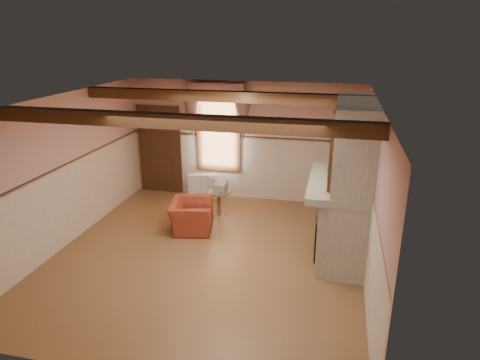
% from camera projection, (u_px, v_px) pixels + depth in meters
% --- Properties ---
extents(floor, '(5.50, 6.00, 0.01)m').
position_uv_depth(floor, '(207.00, 255.00, 7.78)').
color(floor, brown).
rests_on(floor, ground).
extents(ceiling, '(5.50, 6.00, 0.01)m').
position_uv_depth(ceiling, '(203.00, 101.00, 6.86)').
color(ceiling, silver).
rests_on(ceiling, wall_back).
extents(wall_back, '(5.50, 0.02, 2.80)m').
position_uv_depth(wall_back, '(243.00, 141.00, 10.08)').
color(wall_back, tan).
rests_on(wall_back, floor).
extents(wall_front, '(5.50, 0.02, 2.80)m').
position_uv_depth(wall_front, '(122.00, 274.00, 4.56)').
color(wall_front, tan).
rests_on(wall_front, floor).
extents(wall_left, '(0.02, 6.00, 2.80)m').
position_uv_depth(wall_left, '(63.00, 172.00, 7.90)').
color(wall_left, tan).
rests_on(wall_left, floor).
extents(wall_right, '(0.02, 6.00, 2.80)m').
position_uv_depth(wall_right, '(372.00, 196.00, 6.74)').
color(wall_right, tan).
rests_on(wall_right, floor).
extents(wainscot, '(5.50, 6.00, 1.50)m').
position_uv_depth(wainscot, '(206.00, 217.00, 7.54)').
color(wainscot, beige).
rests_on(wainscot, floor).
extents(chair_rail, '(5.50, 6.00, 0.08)m').
position_uv_depth(chair_rail, '(205.00, 177.00, 7.29)').
color(chair_rail, black).
rests_on(chair_rail, wainscot).
extents(firebox, '(0.20, 0.95, 0.90)m').
position_uv_depth(firebox, '(322.00, 229.00, 7.76)').
color(firebox, black).
rests_on(firebox, floor).
extents(armchair, '(0.99, 1.09, 0.61)m').
position_uv_depth(armchair, '(191.00, 215.00, 8.70)').
color(armchair, maroon).
rests_on(armchair, floor).
extents(side_table, '(0.64, 0.64, 0.55)m').
position_uv_depth(side_table, '(219.00, 203.00, 9.41)').
color(side_table, brown).
rests_on(side_table, floor).
extents(book_stack, '(0.26, 0.32, 0.20)m').
position_uv_depth(book_stack, '(220.00, 187.00, 9.28)').
color(book_stack, '#B7AD8C').
rests_on(book_stack, side_table).
extents(radiator, '(0.72, 0.33, 0.60)m').
position_uv_depth(radiator, '(203.00, 186.00, 10.37)').
color(radiator, white).
rests_on(radiator, floor).
extents(bowl, '(0.38, 0.38, 0.09)m').
position_uv_depth(bowl, '(340.00, 179.00, 7.30)').
color(bowl, brown).
rests_on(bowl, mantel).
extents(mantel_clock, '(0.14, 0.24, 0.20)m').
position_uv_depth(mantel_clock, '(340.00, 165.00, 7.88)').
color(mantel_clock, black).
rests_on(mantel_clock, mantel).
extents(oil_lamp, '(0.11, 0.11, 0.28)m').
position_uv_depth(oil_lamp, '(341.00, 163.00, 7.89)').
color(oil_lamp, gold).
rests_on(oil_lamp, mantel).
extents(candle_red, '(0.06, 0.06, 0.16)m').
position_uv_depth(candle_red, '(340.00, 187.00, 6.82)').
color(candle_red, '#A81B14').
rests_on(candle_red, mantel).
extents(jar_yellow, '(0.06, 0.06, 0.12)m').
position_uv_depth(jar_yellow, '(340.00, 180.00, 7.20)').
color(jar_yellow, yellow).
rests_on(jar_yellow, mantel).
extents(fireplace, '(0.85, 2.00, 2.80)m').
position_uv_depth(fireplace, '(350.00, 182.00, 7.36)').
color(fireplace, gray).
rests_on(fireplace, floor).
extents(mantel, '(1.05, 2.05, 0.12)m').
position_uv_depth(mantel, '(340.00, 183.00, 7.41)').
color(mantel, gray).
rests_on(mantel, fireplace).
extents(overmantel_mirror, '(0.06, 1.44, 1.04)m').
position_uv_depth(overmantel_mirror, '(331.00, 149.00, 7.25)').
color(overmantel_mirror, silver).
rests_on(overmantel_mirror, fireplace).
extents(door, '(1.10, 0.10, 2.10)m').
position_uv_depth(door, '(160.00, 151.00, 10.59)').
color(door, black).
rests_on(door, floor).
extents(window, '(1.06, 0.08, 2.02)m').
position_uv_depth(window, '(218.00, 130.00, 10.10)').
color(window, white).
rests_on(window, wall_back).
extents(window_drapes, '(1.30, 0.14, 1.40)m').
position_uv_depth(window_drapes, '(217.00, 105.00, 9.82)').
color(window_drapes, gray).
rests_on(window_drapes, wall_back).
extents(ceiling_beam_front, '(5.50, 0.18, 0.20)m').
position_uv_depth(ceiling_beam_front, '(176.00, 121.00, 5.79)').
color(ceiling_beam_front, black).
rests_on(ceiling_beam_front, ceiling).
extents(ceiling_beam_back, '(5.50, 0.18, 0.20)m').
position_uv_depth(ceiling_beam_back, '(223.00, 96.00, 8.00)').
color(ceiling_beam_back, black).
rests_on(ceiling_beam_back, ceiling).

